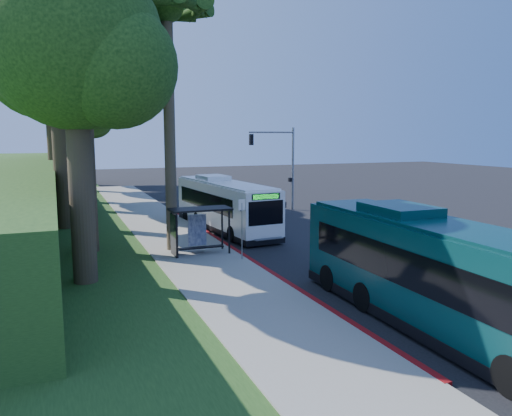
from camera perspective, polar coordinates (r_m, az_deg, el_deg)
name	(u,v)px	position (r m, az deg, el deg)	size (l,w,h in m)	color
ground	(294,235)	(32.10, 4.34, -3.12)	(140.00, 140.00, 0.00)	black
sidewalk	(182,243)	(29.65, -8.45, -4.03)	(4.50, 70.00, 0.12)	gray
red_curb	(243,255)	(26.56, -1.55, -5.38)	(0.25, 30.00, 0.13)	maroon
grass_verge	(76,235)	(33.80, -19.92, -2.97)	(8.00, 70.00, 0.06)	#234719
bus_shelter	(195,222)	(26.60, -6.99, -1.59)	(3.20, 1.51, 2.55)	black
stop_sign_pole	(242,221)	(25.09, -1.63, -1.48)	(0.35, 0.06, 3.17)	gray
traffic_signal_pole	(282,158)	(42.16, 2.99, 5.68)	(4.10, 0.30, 7.00)	gray
palm_tree	(167,18)	(27.96, -10.17, 20.63)	(4.20, 4.20, 14.40)	#4C3F2D
tree_0	(81,40)	(28.63, -19.41, 17.61)	(8.40, 8.00, 15.70)	#382B1E
tree_1	(57,37)	(36.73, -21.75, 17.74)	(10.50, 10.00, 18.26)	#382B1E
tree_2	(78,84)	(44.41, -19.71, 13.17)	(8.82, 8.40, 15.12)	#382B1E
tree_3	(51,75)	(52.47, -22.41, 13.86)	(10.08, 9.60, 17.28)	#382B1E
tree_4	(76,105)	(60.32, -19.86, 11.04)	(8.40, 8.00, 14.14)	#382B1E
tree_5	(82,115)	(68.32, -19.27, 10.05)	(7.35, 7.00, 12.86)	#382B1E
tree_6	(77,52)	(22.45, -19.81, 16.43)	(7.56, 7.20, 13.74)	#382B1E
white_bus	(224,204)	(33.76, -3.70, 0.44)	(3.57, 12.10, 3.56)	white
teal_bus	(436,273)	(17.48, 19.86, -6.98)	(3.02, 13.06, 3.88)	#093234
pickup	(263,204)	(41.26, 0.86, 0.42)	(2.27, 4.92, 1.37)	silver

